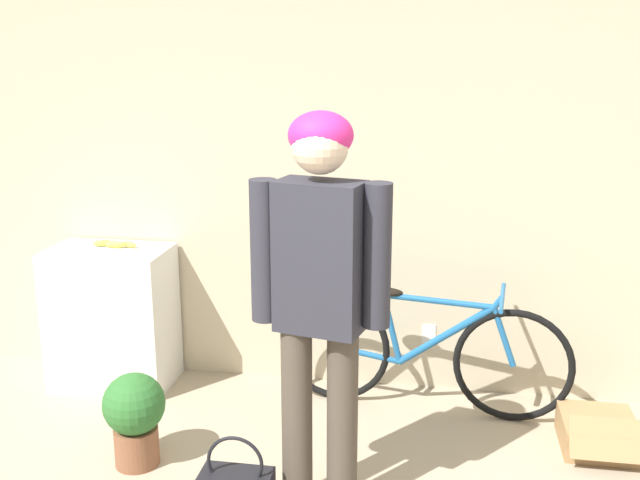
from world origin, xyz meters
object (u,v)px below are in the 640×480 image
(bicycle, at_px, (421,351))
(banana, at_px, (115,244))
(cardboard_box, at_px, (598,433))
(potted_plant, at_px, (135,414))
(person, at_px, (320,279))

(bicycle, relative_size, banana, 5.75)
(bicycle, height_order, cardboard_box, bicycle)
(banana, xyz_separation_m, potted_plant, (0.47, -0.91, -0.61))
(cardboard_box, xyz_separation_m, potted_plant, (-2.30, -0.54, 0.19))
(person, distance_m, potted_plant, 1.27)
(bicycle, distance_m, cardboard_box, 1.01)
(bicycle, bearing_deg, banana, -177.15)
(bicycle, bearing_deg, potted_plant, -143.31)
(banana, distance_m, potted_plant, 1.20)
(person, bearing_deg, banana, 155.24)
(person, bearing_deg, cardboard_box, 41.77)
(bicycle, bearing_deg, person, -106.17)
(person, relative_size, bicycle, 1.07)
(person, height_order, cardboard_box, person)
(bicycle, height_order, potted_plant, bicycle)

